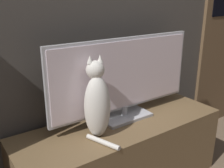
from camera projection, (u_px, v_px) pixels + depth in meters
The scene contains 3 objects.
tv_stand at pixel (122, 155), 1.81m from camera, with size 1.43×0.49×0.49m.
tv at pixel (125, 78), 1.72m from camera, with size 1.09×0.21×0.55m.
cat at pixel (97, 103), 1.51m from camera, with size 0.18×0.30×0.49m.
Camera 1 is at (-0.94, -0.30, 1.29)m, focal length 42.00 mm.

